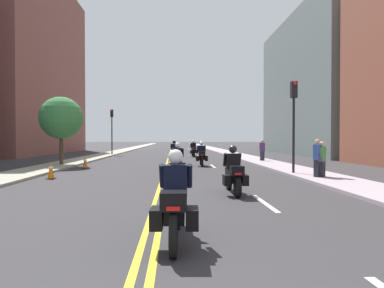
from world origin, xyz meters
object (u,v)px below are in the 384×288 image
object	(u,v)px
motorcycle_4	(174,152)
motorcycle_5	(193,150)
motorcycle_0	(175,204)
motorcycle_3	(202,156)
motorcycle_1	(233,174)
traffic_cone_0	(85,162)
traffic_cone_1	(51,170)
pedestrian_1	(262,151)
street_tree_0	(61,118)
motorcycle_2	(178,162)
traffic_light_near	(294,110)
traffic_light_far	(112,124)
pedestrian_2	(317,159)
pedestrian_0	(322,160)

from	to	relation	value
motorcycle_4	motorcycle_5	distance (m)	5.90
motorcycle_0	motorcycle_5	world-z (taller)	motorcycle_5
motorcycle_3	motorcycle_1	bearing A→B (deg)	-87.91
motorcycle_5	traffic_cone_0	distance (m)	13.79
traffic_cone_1	motorcycle_0	bearing A→B (deg)	-58.95
motorcycle_5	traffic_cone_0	bearing A→B (deg)	-124.47
motorcycle_1	motorcycle_4	world-z (taller)	motorcycle_4
traffic_cone_1	pedestrian_1	world-z (taller)	pedestrian_1
pedestrian_1	street_tree_0	bearing A→B (deg)	-12.80
motorcycle_2	motorcycle_5	bearing A→B (deg)	85.81
traffic_light_near	traffic_light_far	xyz separation A→B (m)	(-12.49, 19.48, 0.21)
motorcycle_1	motorcycle_4	size ratio (longest dim) A/B	0.96
motorcycle_1	traffic_cone_1	xyz separation A→B (m)	(-7.36, 4.32, -0.25)
motorcycle_4	motorcycle_5	xyz separation A→B (m)	(1.89, 5.59, -0.02)
motorcycle_1	motorcycle_4	bearing A→B (deg)	96.48
motorcycle_0	traffic_cone_0	distance (m)	15.34
motorcycle_5	traffic_light_near	size ratio (longest dim) A/B	0.51
motorcycle_2	traffic_cone_0	xyz separation A→B (m)	(-5.56, 4.34, -0.29)
traffic_cone_0	motorcycle_3	bearing A→B (deg)	8.86
pedestrian_2	traffic_light_far	bearing A→B (deg)	83.27
pedestrian_0	motorcycle_3	bearing A→B (deg)	-101.35
motorcycle_5	street_tree_0	xyz separation A→B (m)	(-9.22, -10.18, 2.47)
traffic_cone_0	pedestrian_2	size ratio (longest dim) A/B	0.41
motorcycle_1	motorcycle_2	size ratio (longest dim) A/B	0.98
motorcycle_1	motorcycle_2	distance (m)	5.51
motorcycle_2	traffic_light_far	distance (m)	20.77
traffic_cone_0	traffic_light_far	bearing A→B (deg)	94.85
motorcycle_1	traffic_light_near	bearing A→B (deg)	52.42
traffic_cone_0	traffic_light_near	bearing A→B (deg)	-21.39
motorcycle_3	motorcycle_4	distance (m)	5.32
motorcycle_5	traffic_light_far	bearing A→B (deg)	155.87
street_tree_0	motorcycle_1	bearing A→B (deg)	-50.25
motorcycle_3	motorcycle_4	world-z (taller)	motorcycle_4
traffic_cone_1	motorcycle_1	bearing A→B (deg)	-30.44
pedestrian_0	motorcycle_0	bearing A→B (deg)	7.91
motorcycle_2	traffic_cone_1	bearing A→B (deg)	-168.89
motorcycle_5	pedestrian_2	world-z (taller)	pedestrian_2
motorcycle_2	traffic_cone_1	world-z (taller)	motorcycle_2
motorcycle_3	traffic_cone_1	world-z (taller)	motorcycle_3
motorcycle_1	street_tree_0	distance (m)	14.65
motorcycle_1	traffic_cone_1	world-z (taller)	motorcycle_1
motorcycle_5	traffic_light_far	distance (m)	9.59
motorcycle_2	motorcycle_5	distance (m)	16.14
motorcycle_0	pedestrian_1	bearing A→B (deg)	72.94
traffic_light_near	motorcycle_4	bearing A→B (deg)	118.98
motorcycle_1	pedestrian_2	distance (m)	5.54
pedestrian_0	pedestrian_1	size ratio (longest dim) A/B	0.97
motorcycle_0	motorcycle_2	bearing A→B (deg)	91.74
motorcycle_0	motorcycle_5	bearing A→B (deg)	88.49
pedestrian_2	motorcycle_5	bearing A→B (deg)	65.65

